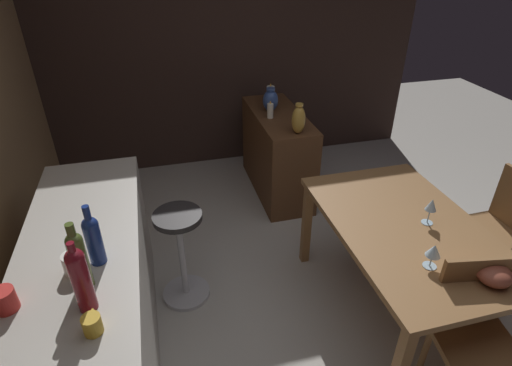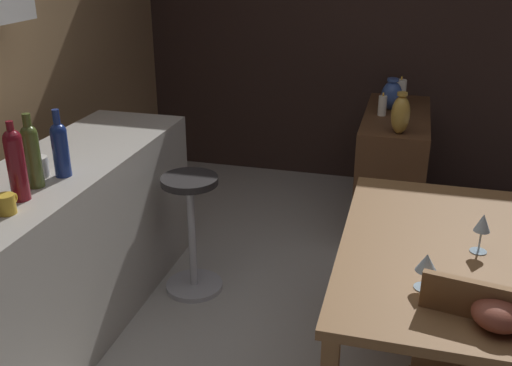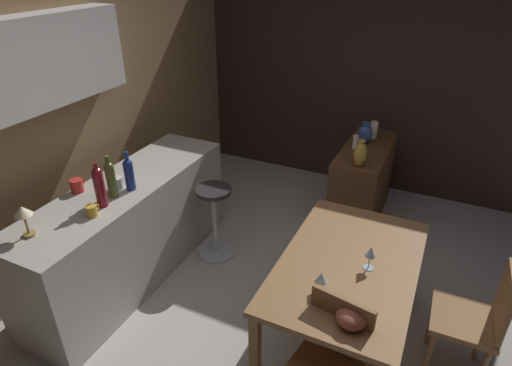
{
  "view_description": "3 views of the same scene",
  "coord_description": "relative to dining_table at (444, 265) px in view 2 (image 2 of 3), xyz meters",
  "views": [
    {
      "loc": [
        -1.7,
        1.0,
        2.24
      ],
      "look_at": [
        0.6,
        0.4,
        0.79
      ],
      "focal_mm": 28.69,
      "sensor_mm": 36.0,
      "label": 1
    },
    {
      "loc": [
        -2.3,
        -0.18,
        1.93
      ],
      "look_at": [
        0.31,
        0.52,
        0.8
      ],
      "focal_mm": 40.96,
      "sensor_mm": 36.0,
      "label": 2
    },
    {
      "loc": [
        -2.3,
        -0.79,
        2.56
      ],
      "look_at": [
        0.44,
        0.51,
        0.89
      ],
      "focal_mm": 30.01,
      "sensor_mm": 36.0,
      "label": 3
    }
  ],
  "objects": [
    {
      "name": "cup_mustard",
      "position": [
        -0.47,
        1.74,
        0.29
      ],
      "size": [
        0.11,
        0.08,
        0.08
      ],
      "color": "gold",
      "rests_on": "kitchen_counter"
    },
    {
      "name": "pillar_candle_tall",
      "position": [
        2.01,
        0.28,
        0.25
      ],
      "size": [
        0.08,
        0.08,
        0.2
      ],
      "color": "white",
      "rests_on": "sideboard_cabinet"
    },
    {
      "name": "pillar_candle_short",
      "position": [
        1.66,
        0.38,
        0.23
      ],
      "size": [
        0.06,
        0.06,
        0.16
      ],
      "color": "white",
      "rests_on": "sideboard_cabinet"
    },
    {
      "name": "dining_table",
      "position": [
        0.0,
        0.0,
        0.0
      ],
      "size": [
        1.39,
        0.87,
        0.74
      ],
      "color": "olive",
      "rests_on": "ground_plane"
    },
    {
      "name": "sideboard_cabinet",
      "position": [
        1.73,
        0.28,
        -0.25
      ],
      "size": [
        1.1,
        0.44,
        0.82
      ],
      "primitive_type": "cube",
      "color": "#56351E",
      "rests_on": "ground_plane"
    },
    {
      "name": "wine_glass_right",
      "position": [
        -0.0,
        -0.13,
        0.21
      ],
      "size": [
        0.07,
        0.07,
        0.17
      ],
      "color": "silver",
      "rests_on": "dining_table"
    },
    {
      "name": "vase_brass",
      "position": [
        1.28,
        0.25,
        0.29
      ],
      "size": [
        0.11,
        0.11,
        0.26
      ],
      "color": "#B78C38",
      "rests_on": "sideboard_cabinet"
    },
    {
      "name": "wine_bottle_cobalt",
      "position": [
        -0.05,
        1.74,
        0.39
      ],
      "size": [
        0.08,
        0.08,
        0.32
      ],
      "color": "navy",
      "rests_on": "kitchen_counter"
    },
    {
      "name": "kitchen_counter",
      "position": [
        -0.02,
        1.86,
        -0.21
      ],
      "size": [
        2.1,
        0.6,
        0.9
      ],
      "primitive_type": "cube",
      "color": "#B2ADA3",
      "rests_on": "ground_plane"
    },
    {
      "name": "wine_bottle_olive",
      "position": [
        -0.2,
        1.79,
        0.4
      ],
      "size": [
        0.07,
        0.07,
        0.34
      ],
      "color": "#475623",
      "rests_on": "kitchen_counter"
    },
    {
      "name": "cup_white",
      "position": [
        -0.09,
        1.85,
        0.29
      ],
      "size": [
        0.13,
        0.09,
        0.1
      ],
      "color": "white",
      "rests_on": "kitchen_counter"
    },
    {
      "name": "vase_ceramic_blue",
      "position": [
        1.83,
        0.33,
        0.27
      ],
      "size": [
        0.14,
        0.14,
        0.22
      ],
      "color": "#334C8C",
      "rests_on": "sideboard_cabinet"
    },
    {
      "name": "wine_bottle_ruby",
      "position": [
        -0.34,
        1.77,
        0.41
      ],
      "size": [
        0.08,
        0.08,
        0.35
      ],
      "color": "maroon",
      "rests_on": "kitchen_counter"
    },
    {
      "name": "bar_stool",
      "position": [
        0.51,
        1.34,
        -0.27
      ],
      "size": [
        0.34,
        0.34,
        0.71
      ],
      "color": "#262323",
      "rests_on": "ground_plane"
    },
    {
      "name": "fruit_bowl",
      "position": [
        -0.52,
        -0.14,
        0.13
      ],
      "size": [
        0.17,
        0.17,
        0.1
      ],
      "primitive_type": "ellipsoid",
      "color": "#9E4C38",
      "rests_on": "dining_table"
    },
    {
      "name": "wall_side_right",
      "position": [
        2.58,
        0.69,
        0.64
      ],
      "size": [
        0.1,
        4.4,
        2.6
      ],
      "primitive_type": "cube",
      "color": "#33231E",
      "rests_on": "ground_plane"
    },
    {
      "name": "wine_glass_left",
      "position": [
        -0.34,
        0.09,
        0.19
      ],
      "size": [
        0.08,
        0.08,
        0.14
      ],
      "color": "silver",
      "rests_on": "dining_table"
    }
  ]
}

